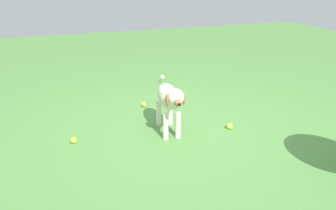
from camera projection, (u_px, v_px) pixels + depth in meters
name	position (u px, v px, depth m)	size (l,w,h in m)	color
ground	(182.00, 137.00, 3.56)	(14.00, 14.00, 0.00)	#548C42
dog	(169.00, 99.00, 3.48)	(0.27, 0.89, 0.60)	silver
tennis_ball_0	(144.00, 104.00, 4.33)	(0.07, 0.07, 0.07)	#C5D93E
tennis_ball_1	(230.00, 126.00, 3.72)	(0.07, 0.07, 0.07)	#D2E23C
tennis_ball_2	(74.00, 140.00, 3.41)	(0.07, 0.07, 0.07)	#CCD932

